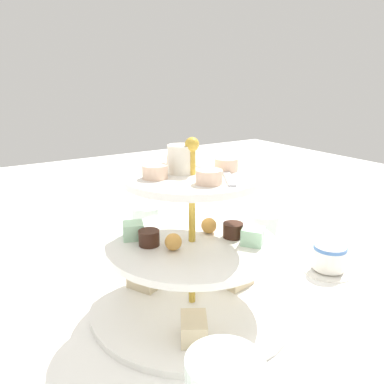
{
  "coord_description": "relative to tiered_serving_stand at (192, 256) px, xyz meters",
  "views": [
    {
      "loc": [
        -0.45,
        0.29,
        0.34
      ],
      "look_at": [
        0.0,
        0.0,
        0.18
      ],
      "focal_mm": 36.82,
      "sensor_mm": 36.0,
      "label": 1
    }
  ],
  "objects": [
    {
      "name": "water_glass_short_left",
      "position": [
        0.1,
        -0.24,
        -0.05
      ],
      "size": [
        0.06,
        0.06,
        0.07
      ],
      "primitive_type": "cylinder",
      "color": "silver",
      "rests_on": "ground_plane"
    },
    {
      "name": "teacup_with_saucer",
      "position": [
        -0.04,
        -0.27,
        -0.06
      ],
      "size": [
        0.09,
        0.09,
        0.05
      ],
      "color": "white",
      "rests_on": "ground_plane"
    },
    {
      "name": "tiered_serving_stand",
      "position": [
        0.0,
        0.0,
        0.0
      ],
      "size": [
        0.31,
        0.31,
        0.26
      ],
      "color": "white",
      "rests_on": "ground_plane"
    },
    {
      "name": "water_glass_mid_back",
      "position": [
        0.23,
        -0.04,
        -0.04
      ],
      "size": [
        0.06,
        0.06,
        0.09
      ],
      "primitive_type": "cylinder",
      "color": "silver",
      "rests_on": "ground_plane"
    },
    {
      "name": "ground_plane",
      "position": [
        -0.0,
        0.0,
        -0.09
      ],
      "size": [
        2.4,
        2.4,
        0.0
      ],
      "primitive_type": "plane",
      "color": "white"
    }
  ]
}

